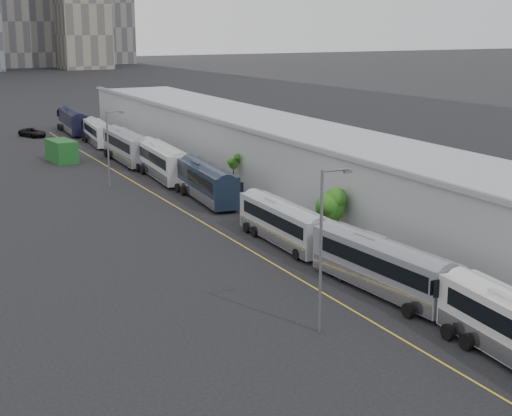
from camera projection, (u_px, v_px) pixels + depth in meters
sidewalk at (392, 248)px, 63.33m from camera, size 10.00×170.00×0.12m
lane_line at (277, 266)px, 58.81m from camera, size 0.12×160.00×0.02m
depot at (434, 201)px, 64.24m from camera, size 12.45×160.40×7.20m
bus_3 at (382, 271)px, 52.73m from camera, size 3.53×12.81×3.70m
bus_4 at (284, 227)px, 64.29m from camera, size 2.71×12.09×3.52m
bus_5 at (206, 185)px, 79.85m from camera, size 3.60×13.12×3.79m
bus_6 at (163, 164)px, 90.91m from camera, size 3.70×13.86×4.00m
bus_7 at (127, 149)px, 101.30m from camera, size 3.26×13.94×4.05m
bus_8 at (98, 135)px, 115.80m from camera, size 3.46×12.14×3.50m
bus_9 at (73, 123)px, 127.75m from camera, size 3.44×13.21×3.82m
tree_2 at (331, 203)px, 64.58m from camera, size 2.50×2.50×4.55m
tree_3 at (233, 164)px, 83.02m from camera, size 1.02×1.02×3.76m
street_lamp_near at (324, 241)px, 45.27m from camera, size 2.04×0.22×9.77m
street_lamp_far at (110, 143)px, 85.69m from camera, size 2.04×0.22×8.41m
shipping_container at (62, 151)px, 101.81m from camera, size 3.28×5.63×2.86m
suv at (33, 133)px, 123.70m from camera, size 4.16×5.57×1.41m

